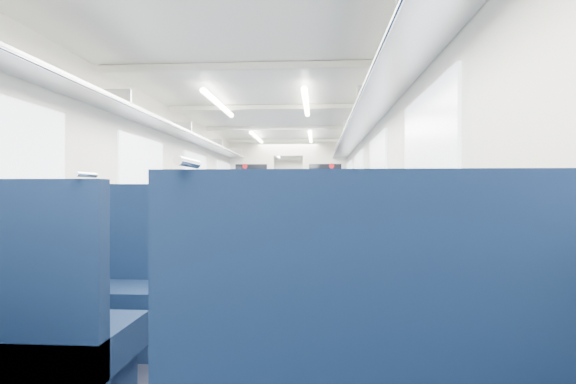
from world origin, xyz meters
TOP-DOWN VIEW (x-y plane):
  - floor at (0.00, 0.00)m, footprint 2.80×18.00m
  - ceiling at (0.00, 0.00)m, footprint 2.80×18.00m
  - wall_left at (-1.40, 0.00)m, footprint 0.02×18.00m
  - dado_left at (-1.39, 0.00)m, footprint 0.03×17.90m
  - wall_right at (1.40, 0.00)m, footprint 0.02×18.00m
  - dado_right at (1.39, 0.00)m, footprint 0.03×17.90m
  - wall_far at (0.00, 9.00)m, footprint 2.80×0.02m
  - luggage_rack_left at (-1.21, 0.00)m, footprint 0.36×17.40m
  - luggage_rack_right at (1.21, 0.00)m, footprint 0.36×17.40m
  - windows at (0.00, -0.46)m, footprint 2.78×15.60m
  - ceiling_fittings at (0.00, -0.26)m, footprint 2.70×16.06m
  - end_door at (0.00, 8.94)m, footprint 0.75×0.06m
  - bulkhead at (-0.00, 2.45)m, footprint 2.80×0.10m
  - seat_4 at (-0.83, -5.95)m, footprint 1.12×0.62m
  - seat_5 at (0.83, -6.04)m, footprint 1.12×0.62m
  - seat_6 at (-0.83, -4.82)m, footprint 1.12×0.62m
  - seat_7 at (0.83, -4.93)m, footprint 1.12×0.62m
  - seat_8 at (-0.83, -3.67)m, footprint 1.12×0.62m
  - seat_9 at (0.83, -3.57)m, footprint 1.12×0.62m
  - seat_10 at (-0.83, -2.54)m, footprint 1.12×0.62m
  - seat_11 at (0.83, -2.49)m, footprint 1.12×0.62m
  - seat_12 at (-0.83, -1.40)m, footprint 1.12×0.62m
  - seat_13 at (0.83, -1.28)m, footprint 1.12×0.62m
  - seat_14 at (-0.83, -0.25)m, footprint 1.12×0.62m
  - seat_15 at (0.83, -0.21)m, footprint 1.12×0.62m
  - seat_16 at (-0.83, 0.80)m, footprint 1.12×0.62m
  - seat_17 at (0.83, 1.02)m, footprint 1.12×0.62m
  - seat_18 at (-0.83, 2.18)m, footprint 1.12×0.62m
  - seat_19 at (0.83, 2.08)m, footprint 1.12×0.62m
  - seat_20 at (-0.83, 4.08)m, footprint 1.12×0.62m
  - seat_21 at (0.83, 4.19)m, footprint 1.12×0.62m
  - seat_22 at (-0.83, 5.27)m, footprint 1.12×0.62m
  - seat_23 at (0.83, 5.25)m, footprint 1.12×0.62m
  - seat_24 at (-0.83, 6.51)m, footprint 1.12×0.62m
  - seat_25 at (0.83, 6.44)m, footprint 1.12×0.62m
  - seat_26 at (-0.83, 7.63)m, footprint 1.12×0.62m
  - seat_27 at (0.83, 7.50)m, footprint 1.12×0.62m

SIDE VIEW (x-z plane):
  - floor at x=0.00m, z-range -0.01..0.01m
  - dado_left at x=-1.39m, z-range 0.00..0.70m
  - dado_right at x=1.39m, z-range 0.00..0.70m
  - seat_4 at x=-0.83m, z-range -0.24..1.01m
  - seat_5 at x=0.83m, z-range -0.24..1.01m
  - seat_6 at x=-0.83m, z-range -0.24..1.01m
  - seat_7 at x=0.83m, z-range -0.24..1.01m
  - seat_8 at x=-0.83m, z-range -0.24..1.01m
  - seat_9 at x=0.83m, z-range -0.24..1.01m
  - seat_10 at x=-0.83m, z-range -0.24..1.01m
  - seat_11 at x=0.83m, z-range -0.24..1.01m
  - seat_12 at x=-0.83m, z-range -0.24..1.01m
  - seat_13 at x=0.83m, z-range -0.24..1.01m
  - seat_14 at x=-0.83m, z-range -0.24..1.01m
  - seat_15 at x=0.83m, z-range -0.24..1.01m
  - seat_16 at x=-0.83m, z-range -0.24..1.01m
  - seat_17 at x=0.83m, z-range -0.24..1.01m
  - seat_18 at x=-0.83m, z-range -0.24..1.01m
  - seat_19 at x=0.83m, z-range -0.24..1.01m
  - seat_20 at x=-0.83m, z-range -0.24..1.01m
  - seat_21 at x=0.83m, z-range -0.24..1.01m
  - seat_22 at x=-0.83m, z-range -0.24..1.01m
  - seat_23 at x=0.83m, z-range -0.24..1.01m
  - seat_24 at x=-0.83m, z-range -0.24..1.01m
  - seat_25 at x=0.83m, z-range -0.24..1.01m
  - seat_26 at x=-0.83m, z-range -0.24..1.01m
  - seat_27 at x=0.83m, z-range -0.24..1.01m
  - end_door at x=0.00m, z-range 0.00..2.00m
  - wall_left at x=-1.40m, z-range 0.00..2.35m
  - wall_right at x=1.40m, z-range 0.00..2.35m
  - wall_far at x=0.00m, z-range 0.00..2.35m
  - bulkhead at x=0.00m, z-range 0.06..2.41m
  - windows at x=0.00m, z-range 1.04..1.79m
  - luggage_rack_left at x=-1.21m, z-range 1.88..2.06m
  - luggage_rack_right at x=1.21m, z-range 1.88..2.06m
  - ceiling_fittings at x=0.00m, z-range 2.23..2.35m
  - ceiling at x=0.00m, z-range 2.35..2.35m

